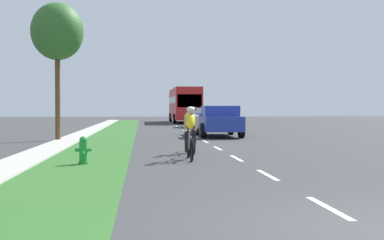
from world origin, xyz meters
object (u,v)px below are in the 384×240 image
(cyclist_trailing, at_px, (192,129))
(cyclist_lead, at_px, (190,132))
(bus_red, at_px, (184,103))
(street_tree_near, at_px, (57,32))
(fire_hydrant_green, at_px, (83,151))
(sedan_silver, at_px, (198,117))
(pickup_blue, at_px, (218,121))

(cyclist_trailing, bearing_deg, cyclist_lead, -97.56)
(cyclist_trailing, bearing_deg, bus_red, 85.59)
(street_tree_near, bearing_deg, cyclist_lead, -59.74)
(fire_hydrant_green, xyz_separation_m, street_tree_near, (-2.34, 9.99, 4.70))
(fire_hydrant_green, distance_m, sedan_silver, 25.61)
(bus_red, height_order, street_tree_near, street_tree_near)
(cyclist_lead, xyz_separation_m, cyclist_trailing, (0.28, 2.10, 0.00))
(pickup_blue, xyz_separation_m, sedan_silver, (0.34, 12.39, -0.06))
(bus_red, bearing_deg, cyclist_lead, -94.60)
(sedan_silver, bearing_deg, cyclist_trailing, -97.04)
(fire_hydrant_green, xyz_separation_m, pickup_blue, (5.67, 12.50, 0.46))
(bus_red, xyz_separation_m, street_tree_near, (-8.27, -27.00, 3.09))
(pickup_blue, distance_m, sedan_silver, 12.40)
(fire_hydrant_green, height_order, cyclist_lead, cyclist_lead)
(cyclist_lead, height_order, cyclist_trailing, same)
(bus_red, bearing_deg, cyclist_trailing, -94.41)
(street_tree_near, bearing_deg, cyclist_trailing, -51.50)
(cyclist_lead, xyz_separation_m, pickup_blue, (2.65, 11.69, 0.02))
(bus_red, bearing_deg, fire_hydrant_green, -99.10)
(cyclist_trailing, distance_m, street_tree_near, 10.00)
(cyclist_trailing, xyz_separation_m, bus_red, (2.63, 34.08, 1.17))
(pickup_blue, bearing_deg, bus_red, 89.40)
(cyclist_lead, relative_size, pickup_blue, 0.34)
(cyclist_lead, height_order, pickup_blue, pickup_blue)
(cyclist_lead, xyz_separation_m, bus_red, (2.91, 36.18, 1.17))
(fire_hydrant_green, distance_m, pickup_blue, 13.73)
(cyclist_lead, xyz_separation_m, sedan_silver, (2.99, 24.09, -0.04))
(street_tree_near, bearing_deg, sedan_silver, 60.74)
(bus_red, bearing_deg, street_tree_near, -107.02)
(cyclist_lead, distance_m, street_tree_near, 11.45)
(cyclist_trailing, distance_m, pickup_blue, 9.89)
(cyclist_lead, bearing_deg, fire_hydrant_green, -165.07)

